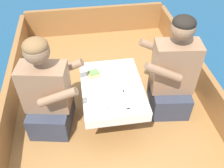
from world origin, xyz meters
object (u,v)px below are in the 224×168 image
object	(u,v)px
person_port	(48,95)
sandwich	(94,74)
person_starboard	(172,75)
tin_can	(113,85)
coffee_cup_starboard	(128,72)
coffee_cup_port	(95,96)

from	to	relation	value
person_port	sandwich	distance (m)	0.47
sandwich	person_port	bearing A→B (deg)	-154.80
person_starboard	tin_can	world-z (taller)	person_starboard
sandwich	tin_can	distance (m)	0.24
coffee_cup_starboard	person_port	bearing A→B (deg)	-166.49
person_starboard	tin_can	bearing A→B (deg)	10.52
sandwich	coffee_cup_starboard	bearing A→B (deg)	-3.54
coffee_cup_starboard	tin_can	size ratio (longest dim) A/B	1.46
person_port	coffee_cup_starboard	xyz separation A→B (m)	(0.75, 0.18, 0.02)
person_starboard	coffee_cup_starboard	size ratio (longest dim) A/B	10.50
tin_can	person_port	bearing A→B (deg)	-177.79
coffee_cup_port	tin_can	distance (m)	0.21
person_port	tin_can	distance (m)	0.59
coffee_cup_starboard	tin_can	bearing A→B (deg)	-136.62
person_port	coffee_cup_port	distance (m)	0.42
person_starboard	coffee_cup_starboard	world-z (taller)	person_starboard
person_port	coffee_cup_starboard	bearing A→B (deg)	24.26
person_starboard	coffee_cup_port	size ratio (longest dim) A/B	10.89
sandwich	coffee_cup_port	xyz separation A→B (m)	(-0.02, -0.29, -0.00)
person_port	tin_can	bearing A→B (deg)	12.96
person_port	coffee_cup_starboard	distance (m)	0.78
tin_can	person_starboard	bearing A→B (deg)	3.99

